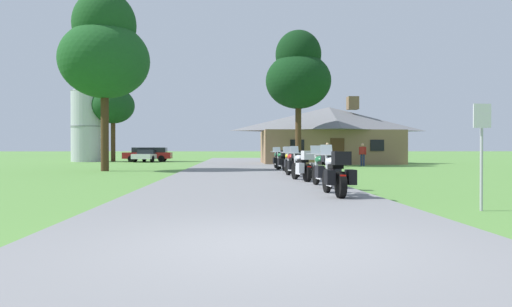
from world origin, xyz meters
The scene contains 19 objects.
ground_plane centered at (0.00, 20.00, 0.00)m, with size 500.00×500.00×0.00m, color #56893D.
asphalt_driveway centered at (0.00, 18.00, 0.03)m, with size 6.40×80.00×0.06m, color slate.
motorcycle_silver_nearest_to_camera centered at (2.14, 5.83, 0.61)m, with size 0.74×2.08×1.30m.
motorcycle_green_second_in_row centered at (2.40, 8.64, 0.61)m, with size 0.82×2.08×1.30m.
motorcycle_silver_third_in_row centered at (2.16, 11.43, 0.61)m, with size 0.96×2.07×1.30m.
motorcycle_red_fourth_in_row centered at (2.19, 14.34, 0.61)m, with size 0.89×2.08×1.30m.
motorcycle_yellow_fifth_in_row centered at (2.36, 16.96, 0.61)m, with size 0.82×2.08×1.30m.
motorcycle_green_sixth_in_row centered at (2.29, 19.84, 0.61)m, with size 0.94×2.07×1.30m.
motorcycle_green_farthest_in_row centered at (2.30, 22.54, 0.61)m, with size 0.80×2.08×1.30m.
stone_lodge centered at (7.79, 34.00, 2.50)m, with size 12.05×6.77×5.74m.
bystander_red_shirt_near_lodge centered at (9.10, 28.29, 0.93)m, with size 0.48×0.38×1.67m.
bystander_red_shirt_beside_signpost centered at (5.83, 25.06, 0.93)m, with size 0.26×0.55×1.67m.
metal_signpost_roadside centered at (4.53, 3.35, 1.35)m, with size 0.36×0.06×2.14m.
tree_left_far centered at (-12.31, 41.34, 6.04)m, with size 4.19×4.19×8.82m.
tree_left_near centered at (-7.65, 21.04, 6.82)m, with size 5.02×5.02×10.13m.
tree_by_lodge_front centered at (4.37, 28.55, 6.81)m, with size 4.81×4.81×9.98m.
metal_silo_distant centered at (-14.89, 41.58, 3.88)m, with size 3.20×3.20×7.75m.
parked_red_suv_far_left centered at (-8.69, 40.47, 0.78)m, with size 4.63×1.97×1.40m.
parked_white_sedan_far_left centered at (-8.61, 39.90, 0.64)m, with size 2.48×4.44×1.20m.
Camera 1 is at (-0.42, -5.76, 1.23)m, focal length 32.92 mm.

